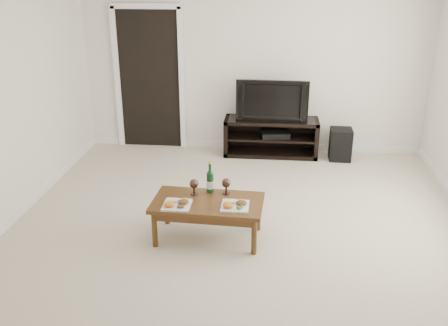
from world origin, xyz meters
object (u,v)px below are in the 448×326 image
coffee_table (208,220)px  subwoofer (340,144)px  media_console (271,137)px  television (272,99)px

coffee_table → subwoofer: bearing=56.4°
subwoofer → coffee_table: (-1.61, -2.42, -0.02)m
coffee_table → media_console: bearing=76.4°
subwoofer → coffee_table: subwoofer is taller
media_console → subwoofer: bearing=-5.4°
television → subwoofer: size_ratio=2.24×
television → coffee_table: size_ratio=0.92×
media_console → subwoofer: 1.00m
television → coffee_table: (-0.61, -2.51, -0.63)m
media_console → subwoofer: size_ratio=2.98×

